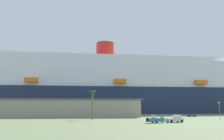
{
  "coord_description": "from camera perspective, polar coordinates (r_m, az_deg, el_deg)",
  "views": [
    {
      "loc": [
        -28.38,
        -92.3,
        4.65
      ],
      "look_at": [
        -9.34,
        36.99,
        25.67
      ],
      "focal_mm": 36.92,
      "sensor_mm": 36.0,
      "label": 1
    }
  ],
  "objects": [
    {
      "name": "palm_tree",
      "position": [
        89.06,
        -4.84,
        -6.46
      ],
      "size": [
        2.89,
        2.96,
        11.06
      ],
      "color": "brown",
      "rests_on": "ground_plane"
    },
    {
      "name": "terminal_building",
      "position": [
        115.72,
        -11.5,
        -9.17
      ],
      "size": [
        74.19,
        28.66,
        8.4
      ],
      "color": "gray",
      "rests_on": "ground_plane"
    },
    {
      "name": "street_lamp",
      "position": [
        101.17,
        25.05,
        -8.41
      ],
      "size": [
        0.56,
        0.56,
        6.65
      ],
      "color": "slate",
      "rests_on": "ground_plane"
    },
    {
      "name": "small_boat_on_trailer",
      "position": [
        70.7,
        11.13,
        -11.96
      ],
      "size": [
        6.99,
        3.27,
        2.15
      ],
      "color": "#595960",
      "rests_on": "ground_plane"
    },
    {
      "name": "parked_car_black_coupe",
      "position": [
        112.93,
        0.18,
        -11.08
      ],
      "size": [
        4.52,
        2.05,
        1.58
      ],
      "color": "black",
      "rests_on": "ground_plane"
    },
    {
      "name": "cruise_ship",
      "position": [
        177.39,
        10.22,
        -5.08
      ],
      "size": [
        289.27,
        44.85,
        59.55
      ],
      "color": "#1E2D4C",
      "rests_on": "ground_plane"
    },
    {
      "name": "ground_plane",
      "position": [
        125.64,
        4.77,
        -11.23
      ],
      "size": [
        600.0,
        600.0,
        0.0
      ],
      "primitive_type": "plane",
      "color": "#66754C"
    },
    {
      "name": "pickup_truck",
      "position": [
        74.31,
        15.34,
        -11.6
      ],
      "size": [
        5.91,
        3.28,
        2.2
      ],
      "color": "silver",
      "rests_on": "ground_plane"
    },
    {
      "name": "parked_car_blue_suv",
      "position": [
        118.39,
        19.07,
        -10.5
      ],
      "size": [
        4.36,
        2.13,
        1.58
      ],
      "color": "#264C99",
      "rests_on": "ground_plane"
    },
    {
      "name": "parked_car_yellow_taxi",
      "position": [
        107.39,
        -13.08,
        -10.94
      ],
      "size": [
        5.05,
        2.77,
        1.58
      ],
      "color": "yellow",
      "rests_on": "ground_plane"
    }
  ]
}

